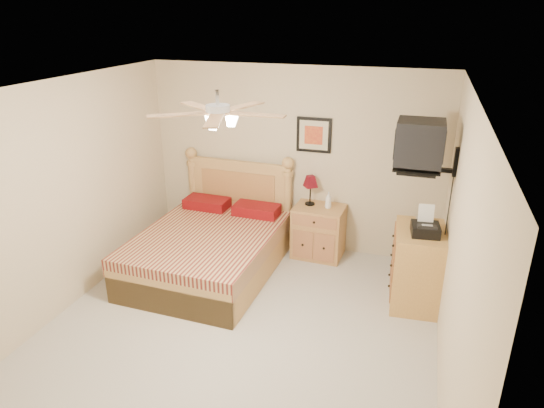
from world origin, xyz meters
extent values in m
plane|color=#AAA59A|center=(0.00, 0.00, 0.00)|extent=(4.50, 4.50, 0.00)
cube|color=white|center=(0.00, 0.00, 2.50)|extent=(4.00, 4.50, 0.04)
cube|color=#C8B593|center=(0.00, 2.25, 1.25)|extent=(4.00, 0.04, 2.50)
cube|color=#C8B593|center=(0.00, -2.25, 1.25)|extent=(4.00, 0.04, 2.50)
cube|color=#C8B593|center=(-2.00, 0.00, 1.25)|extent=(0.04, 4.50, 2.50)
cube|color=#C8B593|center=(2.00, 0.00, 1.25)|extent=(0.04, 4.50, 2.50)
cube|color=olive|center=(0.43, 2.00, 0.35)|extent=(0.68, 0.52, 0.71)
imported|color=white|center=(0.54, 2.01, 0.82)|extent=(0.11, 0.11, 0.22)
cube|color=black|center=(0.27, 2.23, 1.62)|extent=(0.46, 0.04, 0.46)
cube|color=#AD7B3E|center=(1.73, 1.23, 0.45)|extent=(0.58, 0.80, 0.90)
imported|color=#AAA189|center=(1.65, 1.46, 0.91)|extent=(0.20, 0.26, 0.02)
imported|color=gray|center=(1.66, 1.46, 0.94)|extent=(0.18, 0.25, 0.02)
camera|label=1|loc=(1.61, -3.84, 3.14)|focal=32.00mm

